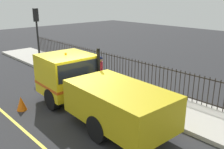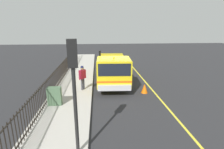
{
  "view_description": "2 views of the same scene",
  "coord_description": "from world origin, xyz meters",
  "views": [
    {
      "loc": [
        -5.81,
        -8.24,
        4.79
      ],
      "look_at": [
        1.41,
        -0.47,
        1.43
      ],
      "focal_mm": 39.69,
      "sensor_mm": 36.0,
      "label": 1
    },
    {
      "loc": [
        1.16,
        12.7,
        4.43
      ],
      "look_at": [
        0.12,
        0.17,
        0.89
      ],
      "focal_mm": 28.29,
      "sensor_mm": 36.0,
      "label": 2
    }
  ],
  "objects": [
    {
      "name": "lane_marking",
      "position": [
        -2.65,
        0.0,
        0.0
      ],
      "size": [
        0.12,
        25.04,
        0.01
      ],
      "primitive_type": "cube",
      "color": "yellow",
      "rests_on": "ground"
    },
    {
      "name": "traffic_cone",
      "position": [
        -1.95,
        1.74,
        0.31
      ],
      "size": [
        0.44,
        0.44,
        0.63
      ],
      "primitive_type": "cone",
      "color": "orange",
      "rests_on": "ground"
    },
    {
      "name": "iron_fence",
      "position": [
        4.03,
        0.0,
        0.85
      ],
      "size": [
        0.04,
        23.68,
        1.35
      ],
      "color": "black",
      "rests_on": "sidewalk_slab"
    },
    {
      "name": "sidewalk_slab",
      "position": [
        2.93,
        0.0,
        0.08
      ],
      "size": [
        2.7,
        27.82,
        0.17
      ],
      "primitive_type": "cube",
      "color": "#B7B2A8",
      "rests_on": "ground"
    },
    {
      "name": "traffic_light_near",
      "position": [
        1.9,
        7.45,
        2.92
      ],
      "size": [
        0.33,
        0.26,
        3.88
      ],
      "rotation": [
        0.0,
        0.0,
        3.31
      ],
      "color": "black",
      "rests_on": "sidewalk_slab"
    },
    {
      "name": "worker_standing",
      "position": [
        2.19,
        1.23,
        1.19
      ],
      "size": [
        0.47,
        0.5,
        1.67
      ],
      "rotation": [
        0.0,
        0.0,
        -2.29
      ],
      "color": "maroon",
      "rests_on": "sidewalk_slab"
    },
    {
      "name": "utility_cabinet",
      "position": [
        3.56,
        3.48,
        0.67
      ],
      "size": [
        0.73,
        0.38,
        1.01
      ],
      "primitive_type": "cube",
      "color": "#4C6B4C",
      "rests_on": "sidewalk_slab"
    },
    {
      "name": "work_truck",
      "position": [
        0.01,
        -0.54,
        1.26
      ],
      "size": [
        2.53,
        7.01,
        2.63
      ],
      "rotation": [
        0.0,
        0.0,
        -0.05
      ],
      "color": "yellow",
      "rests_on": "ground"
    },
    {
      "name": "ground_plane",
      "position": [
        0.0,
        0.0,
        0.0
      ],
      "size": [
        61.2,
        61.2,
        0.0
      ],
      "primitive_type": "plane",
      "color": "#2B2B2D",
      "rests_on": "ground"
    }
  ]
}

